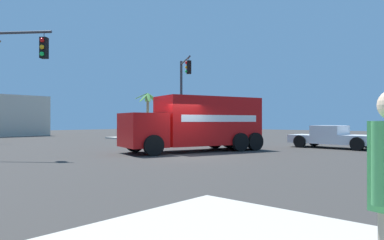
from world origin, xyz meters
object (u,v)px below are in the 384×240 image
(traffic_light_secondary, at_px, (183,88))
(vending_machine_red, at_px, (201,127))
(palm_tree_far, at_px, (148,107))
(delivery_truck, at_px, (198,123))
(pickup_white, at_px, (333,136))

(traffic_light_secondary, xyz_separation_m, vending_machine_red, (5.80, 3.11, -3.18))
(vending_machine_red, relative_size, palm_tree_far, 0.42)
(delivery_truck, height_order, vending_machine_red, delivery_truck)
(pickup_white, distance_m, vending_machine_red, 14.29)
(pickup_white, bearing_deg, delivery_truck, 146.52)
(palm_tree_far, bearing_deg, pickup_white, -94.72)
(vending_machine_red, bearing_deg, pickup_white, -105.38)
(traffic_light_secondary, bearing_deg, vending_machine_red, 28.19)
(delivery_truck, height_order, pickup_white, delivery_truck)
(traffic_light_secondary, bearing_deg, delivery_truck, -130.76)
(pickup_white, height_order, palm_tree_far, palm_tree_far)
(traffic_light_secondary, height_order, vending_machine_red, traffic_light_secondary)
(traffic_light_secondary, relative_size, vending_machine_red, 3.42)
(delivery_truck, xyz_separation_m, traffic_light_secondary, (5.12, 5.94, 2.71))
(delivery_truck, xyz_separation_m, pickup_white, (7.14, -4.72, -0.81))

